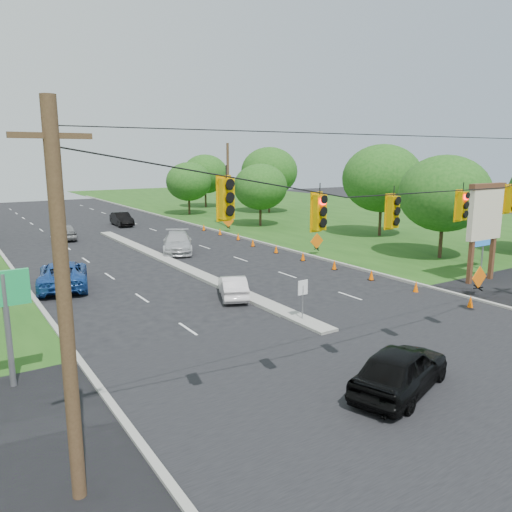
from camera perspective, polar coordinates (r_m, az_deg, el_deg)
ground at (r=19.99m, az=16.18°, el=-12.00°), size 160.00×160.00×0.00m
grass_right at (r=54.93m, az=21.19°, el=2.57°), size 40.00×160.00×0.06m
cross_street at (r=19.99m, az=16.18°, el=-12.00°), size 160.00×14.00×0.02m
curb_left at (r=42.73m, az=-26.84°, el=-0.27°), size 0.25×110.00×0.16m
curb_right at (r=48.94m, az=-2.71°, el=2.33°), size 0.25×110.00×0.16m
median at (r=36.56m, az=-9.33°, el=-0.97°), size 1.00×34.00×0.18m
median_sign at (r=23.59m, az=5.36°, el=-4.16°), size 0.55×0.06×2.05m
signal_span at (r=17.95m, az=19.36°, el=1.72°), size 25.60×0.32×9.00m
utility_pole_far_right at (r=53.94m, az=-3.22°, el=7.99°), size 0.28×0.28×9.00m
pylon_sign at (r=33.85m, az=24.73°, el=4.00°), size 5.90×2.30×6.12m
cone_0 at (r=28.16m, az=23.31°, el=-4.83°), size 0.32×0.32×0.70m
cone_1 at (r=30.15m, az=17.81°, el=-3.38°), size 0.32×0.32×0.70m
cone_2 at (r=32.40m, az=13.05°, el=-2.11°), size 0.32×0.32×0.70m
cone_3 at (r=34.85m, az=8.94°, el=-0.99°), size 0.32×0.32×0.70m
cone_4 at (r=37.47m, az=5.39°, el=-0.02°), size 0.32×0.32×0.70m
cone_5 at (r=40.22m, az=2.32°, el=0.82°), size 0.32×0.32×0.70m
cone_6 at (r=43.09m, az=-0.36°, el=1.55°), size 0.32×0.32×0.70m
cone_7 at (r=46.34m, az=-2.06°, el=2.25°), size 0.32×0.32×0.70m
cone_8 at (r=49.34m, az=-4.14°, el=2.80°), size 0.32×0.32×0.70m
cone_9 at (r=52.41m, az=-5.98°, el=3.28°), size 0.32×0.32×0.70m
work_sign_0 at (r=30.25m, az=24.14°, el=-2.35°), size 1.27×0.58×1.37m
work_sign_1 at (r=39.42m, az=6.96°, el=1.62°), size 1.27×0.58×1.37m
work_sign_2 at (r=50.84m, az=-3.17°, el=3.92°), size 1.27×0.58×1.37m
tree_7 at (r=40.07m, az=20.72°, el=6.70°), size 6.72×6.72×7.84m
tree_8 at (r=49.51m, az=14.22°, el=8.60°), size 7.56×7.56×8.82m
tree_9 at (r=54.92m, az=0.51°, el=7.90°), size 5.88×5.88×6.86m
tree_10 at (r=67.61m, az=1.54°, el=9.64°), size 7.56×7.56×8.82m
tree_11 at (r=75.06m, az=-5.83°, el=9.30°), size 6.72×6.72×7.84m
tree_12 at (r=66.17m, az=-7.71°, el=8.42°), size 5.88×5.88×6.86m
black_sedan at (r=17.69m, az=16.19°, el=-12.29°), size 5.20×3.42×1.65m
white_sedan at (r=27.72m, az=-2.66°, el=-3.52°), size 2.75×4.05×1.26m
blue_pickup at (r=31.83m, az=-21.19°, el=-1.99°), size 3.99×6.32×1.63m
silver_car_far at (r=41.00m, az=-8.96°, el=1.55°), size 4.34×6.04×1.62m
silver_car_oncoming at (r=49.79m, az=-20.99°, el=2.60°), size 2.13×4.50×1.49m
dark_car_receding at (r=57.70m, az=-15.10°, el=4.10°), size 1.75×4.60×1.50m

